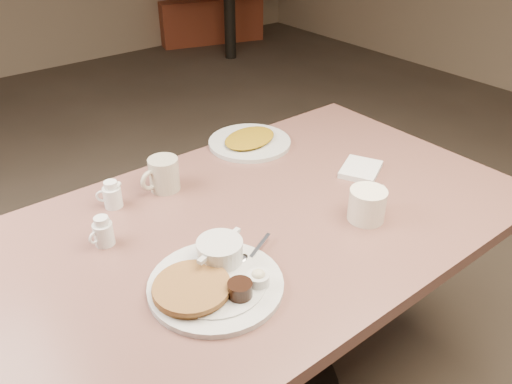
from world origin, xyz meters
TOP-DOWN VIEW (x-y plane):
  - diner_table at (0.00, 0.00)m, footprint 1.50×0.90m
  - main_plate at (-0.25, -0.15)m, footprint 0.41×0.39m
  - coffee_mug_near at (0.22, -0.18)m, footprint 0.15×0.11m
  - napkin at (0.40, -0.00)m, footprint 0.17×0.16m
  - coffee_mug_far at (-0.13, 0.29)m, footprint 0.13×0.10m
  - creamer_left at (-0.39, 0.15)m, footprint 0.07×0.05m
  - creamer_right at (-0.29, 0.30)m, footprint 0.07×0.05m
  - hash_plate at (0.25, 0.37)m, footprint 0.35×0.35m
  - booth_back_right at (2.38, 3.83)m, footprint 1.42×1.55m

SIDE VIEW (x-z plane):
  - booth_back_right at x=2.38m, z-range -0.15..0.97m
  - diner_table at x=0.00m, z-range 0.21..0.96m
  - napkin at x=0.40m, z-range 0.75..0.77m
  - hash_plate at x=0.25m, z-range 0.75..0.78m
  - main_plate at x=-0.25m, z-range 0.74..0.81m
  - creamer_right at x=-0.29m, z-range 0.75..0.83m
  - creamer_left at x=-0.39m, z-range 0.75..0.83m
  - coffee_mug_near at x=0.22m, z-range 0.75..0.84m
  - coffee_mug_far at x=-0.13m, z-range 0.75..0.85m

